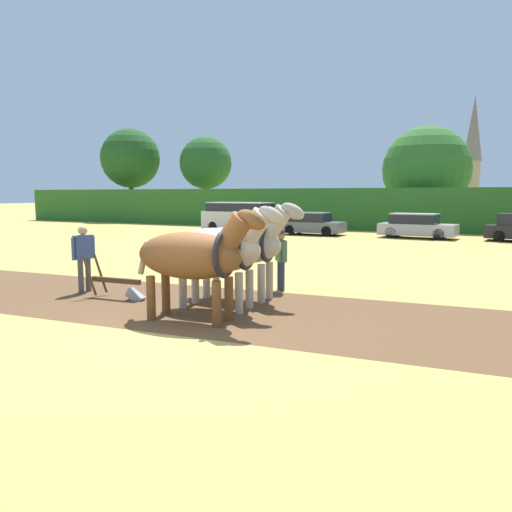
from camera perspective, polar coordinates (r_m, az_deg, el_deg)
ground_plane at (r=9.79m, az=-8.77°, el=-8.08°), size 240.00×240.00×0.00m
plowed_furrow_strip at (r=13.45m, az=-19.24°, el=-4.23°), size 25.72×6.21×0.01m
hedgerow at (r=35.93m, az=17.74°, el=5.05°), size 72.57×1.63×2.99m
tree_far_left at (r=50.65m, az=-14.16°, el=10.75°), size 5.68×5.68×8.84m
tree_left at (r=47.28m, az=-5.77°, el=10.51°), size 4.83×4.83×7.86m
tree_center_left at (r=40.69m, az=18.89°, el=9.32°), size 6.57×6.57×7.70m
church_spire at (r=73.72m, az=23.51°, el=10.81°), size 2.38×2.38×15.48m
draft_horse_lead_left at (r=10.01m, az=-7.11°, el=0.05°), size 2.93×1.15×2.34m
draft_horse_lead_right at (r=11.03m, az=-4.11°, el=0.75°), size 2.81×1.17×2.38m
draft_horse_trail_left at (r=12.08m, az=-1.59°, el=1.32°), size 2.95×1.11×2.43m
plow at (r=12.63m, az=-15.23°, el=-3.33°), size 1.65×0.49×1.13m
farmer_at_plow at (r=13.72m, az=-19.10°, el=0.28°), size 0.28×0.68×1.73m
farmer_beside_team at (r=13.21m, az=2.88°, el=0.05°), size 0.44×0.51×1.62m
parked_van at (r=33.59m, az=-1.89°, el=4.50°), size 5.21×2.40×2.02m
parked_car_left at (r=31.82m, az=6.40°, el=3.67°), size 3.95×1.88×1.41m
parked_car_center_left at (r=30.64m, az=17.89°, el=3.27°), size 4.43×2.15×1.44m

